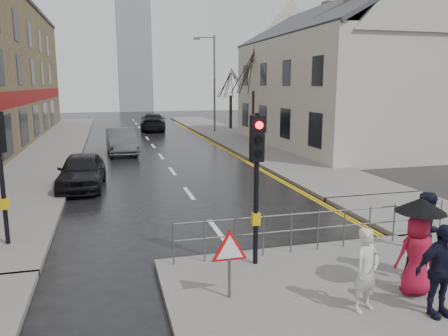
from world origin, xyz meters
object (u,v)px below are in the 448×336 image
pedestrian_with_umbrella (418,240)px  car_parked (82,171)px  pedestrian_b (427,236)px  car_mid (122,141)px  pedestrian_d (440,270)px  pedestrian_a (366,270)px

pedestrian_with_umbrella → car_parked: pedestrian_with_umbrella is taller
pedestrian_b → car_mid: 20.42m
pedestrian_d → pedestrian_a: bearing=157.5°
pedestrian_a → car_parked: bearing=94.7°
pedestrian_b → pedestrian_d: bearing=-112.5°
pedestrian_b → car_mid: size_ratio=0.40×
pedestrian_b → car_parked: pedestrian_b is taller
pedestrian_with_umbrella → pedestrian_d: pedestrian_with_umbrella is taller
pedestrian_b → car_parked: size_ratio=0.44×
pedestrian_with_umbrella → pedestrian_d: (-0.15, -0.79, -0.25)m
pedestrian_b → pedestrian_d: pedestrian_b is taller
pedestrian_b → pedestrian_a: bearing=-147.7°
car_parked → pedestrian_a: bearing=-61.6°
pedestrian_a → pedestrian_d: pedestrian_d is taller
pedestrian_d → car_parked: (-6.56, 12.20, -0.26)m
pedestrian_with_umbrella → car_mid: pedestrian_with_umbrella is taller
car_mid → pedestrian_b: bearing=-77.3°
pedestrian_d → car_parked: size_ratio=0.40×
pedestrian_b → pedestrian_with_umbrella: bearing=-132.8°
pedestrian_b → pedestrian_with_umbrella: size_ratio=0.97×
pedestrian_a → pedestrian_d: (1.14, -0.47, 0.07)m
pedestrian_d → car_mid: bearing=102.5°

